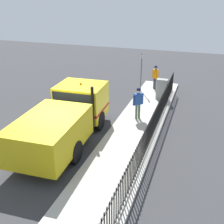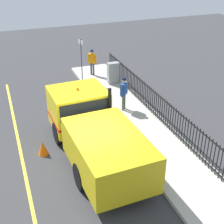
# 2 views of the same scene
# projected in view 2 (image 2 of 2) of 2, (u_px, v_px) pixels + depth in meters

# --- Properties ---
(ground_plane) EXTENTS (46.69, 46.69, 0.00)m
(ground_plane) POSITION_uv_depth(u_px,v_px,m) (95.00, 167.00, 12.31)
(ground_plane) COLOR #38383A
(ground_plane) RESTS_ON ground
(sidewalk_slab) EXTENTS (2.42, 21.22, 0.15)m
(sidewalk_slab) POSITION_uv_depth(u_px,v_px,m) (163.00, 150.00, 13.19)
(sidewalk_slab) COLOR #B7B2A8
(sidewalk_slab) RESTS_ON ground
(lane_marking) EXTENTS (0.12, 19.10, 0.01)m
(lane_marking) POSITION_uv_depth(u_px,v_px,m) (27.00, 182.00, 11.51)
(lane_marking) COLOR yellow
(lane_marking) RESTS_ON ground
(work_truck) EXTENTS (2.60, 6.54, 2.52)m
(work_truck) POSITION_uv_depth(u_px,v_px,m) (92.00, 128.00, 12.45)
(work_truck) COLOR yellow
(work_truck) RESTS_ON ground
(worker_standing) EXTENTS (0.50, 0.51, 1.74)m
(worker_standing) POSITION_uv_depth(u_px,v_px,m) (124.00, 90.00, 15.73)
(worker_standing) COLOR #264C99
(worker_standing) RESTS_ON sidewalk_slab
(pedestrian_distant) EXTENTS (0.47, 0.49, 1.66)m
(pedestrian_distant) POSITION_uv_depth(u_px,v_px,m) (92.00, 59.00, 19.98)
(pedestrian_distant) COLOR orange
(pedestrian_distant) RESTS_ON sidewalk_slab
(iron_fence) EXTENTS (0.04, 18.08, 1.29)m
(iron_fence) POSITION_uv_depth(u_px,v_px,m) (185.00, 130.00, 13.14)
(iron_fence) COLOR black
(iron_fence) RESTS_ON sidewalk_slab
(utility_cabinet) EXTENTS (0.68, 0.37, 1.28)m
(utility_cabinet) POSITION_uv_depth(u_px,v_px,m) (113.00, 73.00, 18.95)
(utility_cabinet) COLOR gray
(utility_cabinet) RESTS_ON sidewalk_slab
(traffic_cone) EXTENTS (0.43, 0.43, 0.61)m
(traffic_cone) POSITION_uv_depth(u_px,v_px,m) (43.00, 148.00, 12.89)
(traffic_cone) COLOR orange
(traffic_cone) RESTS_ON ground
(street_sign) EXTENTS (0.16, 0.49, 2.57)m
(street_sign) POSITION_uv_depth(u_px,v_px,m) (81.00, 55.00, 18.92)
(street_sign) COLOR #4C4C4C
(street_sign) RESTS_ON sidewalk_slab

